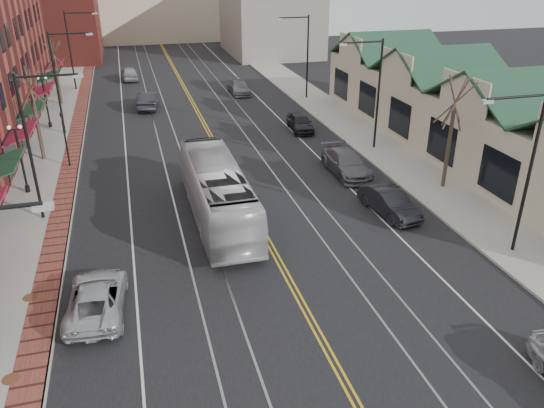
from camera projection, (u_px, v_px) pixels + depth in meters
ground at (344, 381)px, 18.54m from camera, size 160.00×160.00×0.00m
sidewalk_left at (42, 191)px, 33.05m from camera, size 4.00×120.00×0.15m
sidewalk_right at (392, 156)px, 38.80m from camera, size 4.00×120.00×0.15m
building_right at (468, 120)px, 39.28m from camera, size 8.00×36.00×4.60m
backdrop_left at (43, 5)px, 72.67m from camera, size 14.00×18.00×14.00m
backdrop_mid at (155, 11)px, 90.63m from camera, size 22.00×14.00×9.00m
backdrop_right at (270, 14)px, 76.38m from camera, size 12.00×16.00×11.00m
streetlight_l_1 at (35, 133)px, 27.67m from camera, size 3.33×0.25×8.00m
streetlight_l_2 at (61, 73)px, 41.61m from camera, size 3.33×0.25×8.00m
streetlight_l_3 at (73, 43)px, 55.54m from camera, size 3.33×0.25×8.00m
streetlight_r_0 at (524, 159)px, 24.25m from camera, size 3.33×0.25×8.00m
streetlight_r_1 at (374, 83)px, 38.19m from camera, size 3.33×0.25×8.00m
streetlight_r_2 at (303, 48)px, 52.12m from camera, size 3.33×0.25×8.00m
lamppost_l_2 at (22, 161)px, 31.95m from camera, size 0.84×0.28×4.27m
lamppost_l_3 at (46, 103)px, 44.14m from camera, size 0.84×0.28×4.27m
tree_left_near at (35, 113)px, 36.68m from camera, size 1.78×1.37×6.48m
tree_left_far at (56, 71)px, 50.72m from camera, size 1.66×1.28×6.02m
tree_right_mid at (451, 131)px, 32.11m from camera, size 1.90×1.46×6.93m
manhole_mid at (11, 379)px, 18.40m from camera, size 0.60×0.60×0.02m
manhole_far at (30, 297)px, 22.76m from camera, size 0.60×0.60×0.02m
traffic_signal at (65, 135)px, 35.90m from camera, size 0.18×0.15×3.80m
transit_bus at (217, 192)px, 29.19m from camera, size 2.74×11.61×3.23m
parked_suv at (97, 298)px, 21.86m from camera, size 2.63×5.05×1.36m
parked_car_b at (389, 202)px, 30.10m from camera, size 2.16×4.63×1.47m
parked_car_c at (346, 163)px, 35.61m from camera, size 2.17×5.32×1.54m
parked_car_d at (300, 122)px, 44.31m from camera, size 1.95×4.27×1.42m
distant_car_left at (148, 100)px, 50.59m from camera, size 2.34×5.07×1.61m
distant_car_right at (239, 87)px, 56.05m from camera, size 2.01×4.79×1.38m
distant_car_far at (129, 73)px, 62.01m from camera, size 1.97×4.59×1.54m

